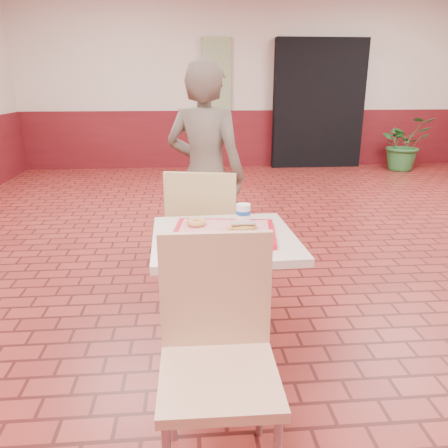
{
  "coord_description": "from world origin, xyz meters",
  "views": [
    {
      "loc": [
        -1.15,
        -2.94,
        1.47
      ],
      "look_at": [
        -0.97,
        -0.89,
        0.8
      ],
      "focal_mm": 35.0,
      "sensor_mm": 36.0,
      "label": 1
    }
  ],
  "objects": [
    {
      "name": "chair_main_front",
      "position": [
        -1.05,
        -1.52,
        0.52
      ],
      "size": [
        0.44,
        0.44,
        0.94
      ],
      "rotation": [
        0.0,
        0.0,
        -0.01
      ],
      "color": "tan",
      "rests_on": "ground"
    },
    {
      "name": "long_john_donut",
      "position": [
        -0.88,
        -0.92,
        0.8
      ],
      "size": [
        0.15,
        0.08,
        0.04
      ],
      "rotation": [
        0.0,
        0.0,
        0.05
      ],
      "color": "gold",
      "rests_on": "serving_tray"
    },
    {
      "name": "main_table",
      "position": [
        -0.97,
        -0.89,
        0.5
      ],
      "size": [
        0.71,
        0.71,
        0.74
      ],
      "rotation": [
        0.0,
        0.0,
        0.04
      ],
      "color": "beige",
      "rests_on": "ground"
    },
    {
      "name": "paper_cup",
      "position": [
        -0.86,
        -0.77,
        0.82
      ],
      "size": [
        0.08,
        0.08,
        0.1
      ],
      "rotation": [
        0.0,
        0.0,
        -0.21
      ],
      "color": "white",
      "rests_on": "serving_tray"
    },
    {
      "name": "room_shell",
      "position": [
        0.0,
        0.0,
        1.5
      ],
      "size": [
        8.01,
        10.01,
        3.01
      ],
      "color": "maroon",
      "rests_on": "ground"
    },
    {
      "name": "potted_plant",
      "position": [
        2.62,
        4.4,
        0.46
      ],
      "size": [
        0.94,
        0.85,
        0.92
      ],
      "primitive_type": "imported",
      "rotation": [
        0.0,
        0.0,
        0.17
      ],
      "color": "#2D7233",
      "rests_on": "ground"
    },
    {
      "name": "chair_main_back",
      "position": [
        -1.05,
        -0.24,
        0.53
      ],
      "size": [
        0.52,
        0.52,
        0.96
      ],
      "rotation": [
        0.0,
        0.0,
        2.93
      ],
      "color": "#D8C781",
      "rests_on": "ground"
    },
    {
      "name": "corridor_doorway",
      "position": [
        1.2,
        4.88,
        1.1
      ],
      "size": [
        1.6,
        0.22,
        2.2
      ],
      "primitive_type": "cube",
      "color": "black",
      "rests_on": "ground"
    },
    {
      "name": "ring_donut",
      "position": [
        -1.11,
        -0.81,
        0.79
      ],
      "size": [
        0.13,
        0.13,
        0.03
      ],
      "primitive_type": "torus",
      "rotation": [
        0.0,
        0.0,
        -0.36
      ],
      "color": "tan",
      "rests_on": "serving_tray"
    },
    {
      "name": "serving_tray",
      "position": [
        -0.97,
        -0.89,
        0.76
      ],
      "size": [
        0.5,
        0.39,
        0.03
      ],
      "rotation": [
        0.0,
        0.0,
        -0.13
      ],
      "color": "red",
      "rests_on": "main_table"
    },
    {
      "name": "customer",
      "position": [
        -1.01,
        0.21,
        0.82
      ],
      "size": [
        0.7,
        0.6,
        1.63
      ],
      "primitive_type": "imported",
      "rotation": [
        0.0,
        0.0,
        2.72
      ],
      "color": "#62584C",
      "rests_on": "ground"
    },
    {
      "name": "wainscot_band",
      "position": [
        0.0,
        0.0,
        0.5
      ],
      "size": [
        8.0,
        10.0,
        1.0
      ],
      "color": "#5B1116",
      "rests_on": "ground"
    },
    {
      "name": "promo_poster",
      "position": [
        -0.6,
        4.94,
        1.6
      ],
      "size": [
        0.5,
        0.03,
        1.2
      ],
      "primitive_type": "cube",
      "color": "gray",
      "rests_on": "wainscot_band"
    }
  ]
}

